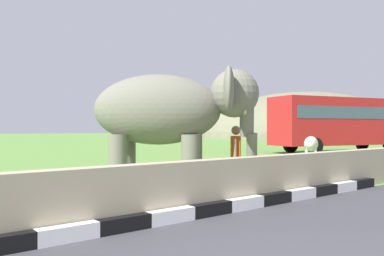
{
  "coord_description": "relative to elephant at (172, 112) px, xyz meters",
  "views": [
    {
      "loc": [
        -3.13,
        -1.61,
        1.61
      ],
      "look_at": [
        3.18,
        6.06,
        1.6
      ],
      "focal_mm": 38.71,
      "sensor_mm": 36.0,
      "label": 1
    }
  ],
  "objects": [
    {
      "name": "striped_curb",
      "position": [
        -3.19,
        -2.44,
        -1.87
      ],
      "size": [
        16.2,
        0.2,
        0.24
      ],
      "color": "white",
      "rests_on": "ground_plane"
    },
    {
      "name": "person_handler",
      "position": [
        1.5,
        -0.68,
        -1.06
      ],
      "size": [
        0.53,
        0.47,
        1.66
      ],
      "color": "navy",
      "rests_on": "ground_plane"
    },
    {
      "name": "hill_east",
      "position": [
        52.16,
        32.64,
        -1.99
      ],
      "size": [
        38.19,
        30.55,
        14.85
      ],
      "color": "#747357",
      "rests_on": "ground_plane"
    },
    {
      "name": "bus_red",
      "position": [
        18.63,
        6.62,
        0.1
      ],
      "size": [
        10.12,
        4.94,
        3.5
      ],
      "color": "#B21E1E",
      "rests_on": "ground_plane"
    },
    {
      "name": "barrier_parapet",
      "position": [
        -0.84,
        -2.14,
        -1.49
      ],
      "size": [
        28.0,
        0.36,
        1.0
      ],
      "primitive_type": "cube",
      "color": "tan",
      "rests_on": "ground_plane"
    },
    {
      "name": "elephant",
      "position": [
        0.0,
        0.0,
        0.0
      ],
      "size": [
        3.85,
        3.82,
        3.01
      ],
      "color": "slate",
      "rests_on": "ground_plane"
    },
    {
      "name": "cow_near",
      "position": [
        9.57,
        2.65,
        -1.12
      ],
      "size": [
        1.81,
        1.39,
        1.23
      ],
      "color": "beige",
      "rests_on": "ground_plane"
    }
  ]
}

